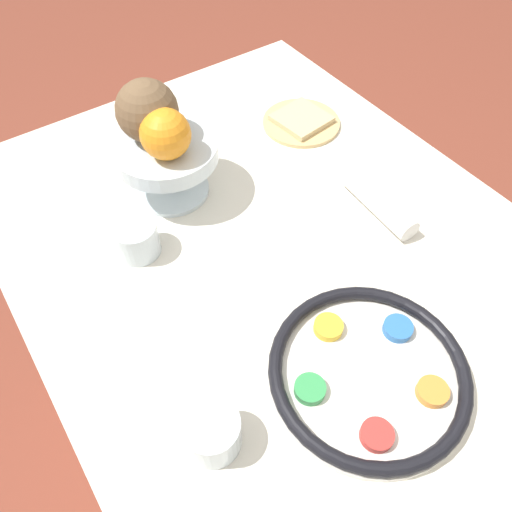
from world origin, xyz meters
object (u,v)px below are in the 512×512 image
(cup_far, at_px, (212,432))
(fruit_stand, at_px, (167,157))
(napkin_roll, at_px, (379,203))
(orange_fruit, at_px, (165,134))
(coconut, at_px, (147,111))
(bread_plate, at_px, (301,121))
(cup_near, at_px, (136,239))
(seder_plate, at_px, (368,373))

(cup_far, bearing_deg, fruit_stand, -22.45)
(napkin_roll, bearing_deg, orange_fruit, 51.78)
(cup_far, bearing_deg, napkin_roll, -68.50)
(orange_fruit, xyz_separation_m, cup_far, (-0.41, 0.17, -0.12))
(coconut, bearing_deg, napkin_roll, -134.64)
(bread_plate, bearing_deg, coconut, 89.21)
(napkin_roll, distance_m, cup_far, 0.50)
(orange_fruit, height_order, coconut, coconut)
(fruit_stand, relative_size, cup_near, 2.46)
(fruit_stand, bearing_deg, cup_far, 157.55)
(coconut, height_order, bread_plate, coconut)
(orange_fruit, height_order, cup_near, orange_fruit)
(napkin_roll, distance_m, cup_near, 0.43)
(coconut, height_order, cup_near, coconut)
(seder_plate, relative_size, cup_far, 3.76)
(fruit_stand, distance_m, coconut, 0.09)
(orange_fruit, xyz_separation_m, bread_plate, (0.05, -0.33, -0.15))
(seder_plate, height_order, cup_near, cup_near)
(fruit_stand, bearing_deg, seder_plate, -174.90)
(seder_plate, relative_size, coconut, 2.68)
(bread_plate, bearing_deg, seder_plate, 151.16)
(seder_plate, height_order, bread_plate, seder_plate)
(fruit_stand, height_order, cup_near, fruit_stand)
(fruit_stand, distance_m, napkin_roll, 0.39)
(bread_plate, bearing_deg, orange_fruit, 99.21)
(napkin_roll, bearing_deg, cup_far, 111.50)
(orange_fruit, xyz_separation_m, napkin_roll, (-0.23, -0.29, -0.13))
(seder_plate, bearing_deg, napkin_roll, -45.85)
(bread_plate, height_order, cup_far, cup_far)
(napkin_roll, height_order, cup_near, cup_near)
(coconut, relative_size, napkin_roll, 0.63)
(seder_plate, xyz_separation_m, napkin_roll, (0.23, -0.24, 0.01))
(fruit_stand, bearing_deg, orange_fruit, 166.32)
(seder_plate, distance_m, cup_near, 0.43)
(cup_far, bearing_deg, coconut, -20.33)
(coconut, xyz_separation_m, cup_far, (-0.47, 0.17, -0.14))
(seder_plate, bearing_deg, cup_near, 22.12)
(seder_plate, xyz_separation_m, coconut, (0.52, 0.05, 0.15))
(napkin_roll, relative_size, cup_far, 2.24)
(fruit_stand, xyz_separation_m, cup_near, (-0.09, 0.12, -0.05))
(fruit_stand, relative_size, napkin_roll, 1.10)
(bread_plate, bearing_deg, fruit_stand, 94.18)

